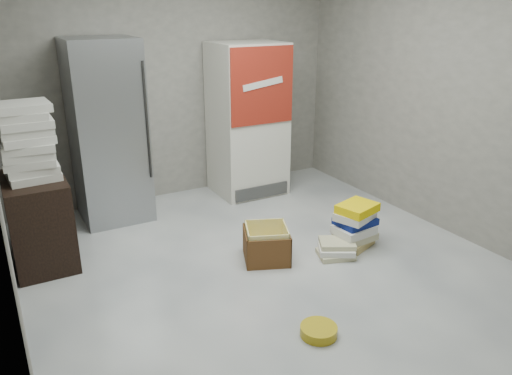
{
  "coord_description": "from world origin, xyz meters",
  "views": [
    {
      "loc": [
        -2.0,
        -3.07,
        2.21
      ],
      "look_at": [
        0.08,
        0.7,
        0.62
      ],
      "focal_mm": 35.0,
      "sensor_mm": 36.0,
      "label": 1
    }
  ],
  "objects_px": {
    "wood_shelf": "(39,221)",
    "cardboard_box": "(266,246)",
    "steel_fridge": "(108,132)",
    "coke_cooler": "(248,120)",
    "phonebook_stack_main": "(355,225)"
  },
  "relations": [
    {
      "from": "wood_shelf",
      "to": "cardboard_box",
      "type": "relative_size",
      "value": 1.54
    },
    {
      "from": "coke_cooler",
      "to": "phonebook_stack_main",
      "type": "xyz_separation_m",
      "value": [
        0.18,
        -1.85,
        -0.68
      ]
    },
    {
      "from": "coke_cooler",
      "to": "cardboard_box",
      "type": "height_order",
      "value": "coke_cooler"
    },
    {
      "from": "steel_fridge",
      "to": "cardboard_box",
      "type": "bearing_deg",
      "value": -60.3
    },
    {
      "from": "phonebook_stack_main",
      "to": "cardboard_box",
      "type": "relative_size",
      "value": 0.87
    },
    {
      "from": "steel_fridge",
      "to": "wood_shelf",
      "type": "bearing_deg",
      "value": -138.69
    },
    {
      "from": "steel_fridge",
      "to": "wood_shelf",
      "type": "relative_size",
      "value": 2.37
    },
    {
      "from": "steel_fridge",
      "to": "coke_cooler",
      "type": "relative_size",
      "value": 1.06
    },
    {
      "from": "coke_cooler",
      "to": "phonebook_stack_main",
      "type": "bearing_deg",
      "value": -84.57
    },
    {
      "from": "coke_cooler",
      "to": "cardboard_box",
      "type": "bearing_deg",
      "value": -112.62
    },
    {
      "from": "steel_fridge",
      "to": "cardboard_box",
      "type": "height_order",
      "value": "steel_fridge"
    },
    {
      "from": "phonebook_stack_main",
      "to": "cardboard_box",
      "type": "distance_m",
      "value": 0.89
    },
    {
      "from": "wood_shelf",
      "to": "steel_fridge",
      "type": "bearing_deg",
      "value": 41.31
    },
    {
      "from": "wood_shelf",
      "to": "coke_cooler",
      "type": "bearing_deg",
      "value": 16.28
    },
    {
      "from": "coke_cooler",
      "to": "cardboard_box",
      "type": "distance_m",
      "value": 1.97
    }
  ]
}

